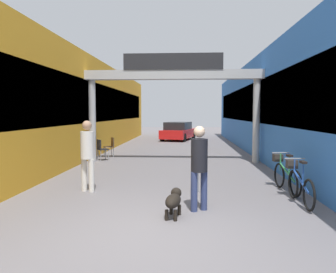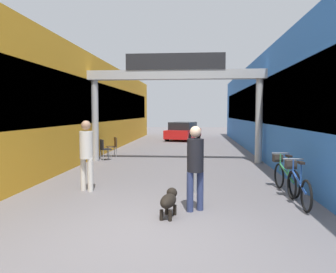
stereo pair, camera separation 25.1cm
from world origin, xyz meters
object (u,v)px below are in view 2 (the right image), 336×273
Objects in this scene: cafe_chair_wood_farther at (113,145)px; bicycle_blue_nearest at (297,184)px; pedestrian_companion at (86,151)px; bicycle_green_second at (285,175)px; cafe_chair_black_nearer at (104,148)px; bollard_post_metal at (195,171)px; dog_on_leash at (169,200)px; pedestrian_with_dog at (195,162)px; parked_car_red at (183,131)px.

bicycle_blue_nearest is at bearing -50.29° from cafe_chair_wood_farther.
pedestrian_companion is 6.56m from cafe_chair_wood_farther.
bicycle_green_second is 1.89× the size of cafe_chair_black_nearer.
dog_on_leash is at bearing -104.13° from bollard_post_metal.
dog_on_leash is 0.69× the size of bollard_post_metal.
pedestrian_with_dog is 1.04× the size of bicycle_green_second.
bicycle_blue_nearest is 0.39× the size of parked_car_red.
dog_on_leash is 0.44× the size of bicycle_green_second.
bollard_post_metal is at bearing -59.56° from cafe_chair_wood_farther.
bollard_post_metal is 0.25× the size of parked_car_red.
parked_car_red is at bearing 73.44° from cafe_chair_wood_farther.
parked_car_red reaches higher than bicycle_blue_nearest.
pedestrian_with_dog is at bearing 40.42° from dog_on_leash.
bicycle_green_second reaches higher than cafe_chair_black_nearer.
pedestrian_companion is (-2.79, 1.48, 0.05)m from pedestrian_with_dog.
pedestrian_with_dog reaches higher than bollard_post_metal.
parked_car_red is at bearing 100.75° from bicycle_blue_nearest.
dog_on_leash is 17.88m from parked_car_red.
parked_car_red is (2.95, 10.59, 0.10)m from cafe_chair_black_nearer.
bicycle_blue_nearest is 2.41m from bollard_post_metal.
bollard_post_metal is at bearing 75.87° from dog_on_leash.
pedestrian_companion reaches higher than parked_car_red.
cafe_chair_black_nearer is 11.00m from parked_car_red.
pedestrian_companion is 0.42× the size of parked_car_red.
cafe_chair_wood_farther is at bearing 115.24° from pedestrian_with_dog.
cafe_chair_wood_farther is 0.21× the size of parked_car_red.
pedestrian_companion reaches higher than cafe_chair_wood_farther.
dog_on_leash is 0.83× the size of cafe_chair_wood_farther.
pedestrian_with_dog is 1.04× the size of bicycle_blue_nearest.
parked_car_red is (-3.17, 16.73, 0.21)m from bicycle_blue_nearest.
bicycle_green_second is (2.27, 1.82, -0.57)m from pedestrian_with_dog.
bollard_post_metal reaches higher than bicycle_green_second.
cafe_chair_wood_farther is at bearing 111.17° from dog_on_leash.
cafe_chair_black_nearer is at bearing 126.24° from bollard_post_metal.
bicycle_green_second is at bearing 3.90° from pedestrian_companion.
dog_on_leash is 0.44× the size of bicycle_blue_nearest.
parked_car_red is (-0.92, 17.45, -0.36)m from pedestrian_with_dog.
bicycle_green_second is 1.57× the size of bollard_post_metal.
pedestrian_companion is 2.84m from bollard_post_metal.
pedestrian_with_dog is 1.64m from bollard_post_metal.
pedestrian_companion is 5.51m from cafe_chair_black_nearer.
bicycle_green_second is (5.06, 0.35, -0.62)m from pedestrian_companion.
cafe_chair_black_nearer is at bearing 134.97° from bicycle_blue_nearest.
pedestrian_companion is 2.05× the size of cafe_chair_wood_farther.
dog_on_leash is at bearing -157.38° from bicycle_blue_nearest.
pedestrian_with_dog is 8.80m from cafe_chair_wood_farther.
bollard_post_metal is (0.50, 2.00, 0.22)m from dog_on_leash.
bicycle_green_second is 1.89× the size of cafe_chair_wood_farther.
parked_car_red is at bearing 74.42° from cafe_chair_black_nearer.
bollard_post_metal is at bearing -53.76° from cafe_chair_black_nearer.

